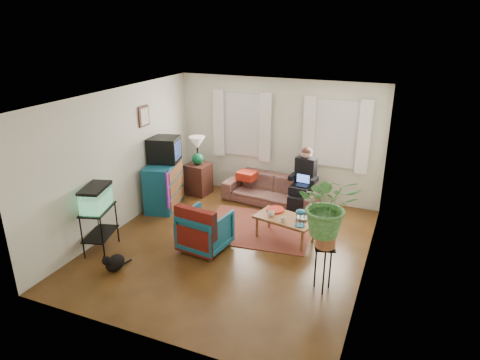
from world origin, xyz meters
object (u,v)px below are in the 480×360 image
at_px(dresser, 164,185).
at_px(aquarium_stand, 100,230).
at_px(coffee_table, 285,228).
at_px(sofa, 271,186).
at_px(armchair, 205,228).
at_px(side_table, 198,179).
at_px(plant_stand, 323,268).

distance_m(dresser, aquarium_stand, 2.00).
relative_size(dresser, coffee_table, 1.03).
bearing_deg(sofa, armchair, -93.97).
height_order(armchair, coffee_table, armchair).
relative_size(side_table, dresser, 0.65).
distance_m(sofa, side_table, 1.68).
relative_size(armchair, coffee_table, 0.73).
height_order(sofa, armchair, sofa).
bearing_deg(dresser, aquarium_stand, -104.98).
xyz_separation_m(aquarium_stand, armchair, (1.62, 0.74, -0.01)).
relative_size(dresser, plant_stand, 1.48).
distance_m(dresser, armchair, 2.05).
relative_size(dresser, aquarium_stand, 1.38).
bearing_deg(sofa, aquarium_stand, -117.73).
bearing_deg(aquarium_stand, sofa, 40.09).
xyz_separation_m(sofa, aquarium_stand, (-2.03, -3.03, -0.00)).
relative_size(side_table, coffee_table, 0.67).
relative_size(dresser, armchair, 1.40).
xyz_separation_m(sofa, plant_stand, (1.72, -2.71, -0.03)).
bearing_deg(sofa, dresser, -146.91).
height_order(dresser, plant_stand, dresser).
xyz_separation_m(aquarium_stand, coffee_table, (2.79, 1.58, -0.17)).
bearing_deg(dresser, coffee_table, -23.25).
height_order(dresser, armchair, dresser).
height_order(sofa, plant_stand, sofa).
bearing_deg(armchair, dresser, -30.97).
height_order(side_table, armchair, armchair).
xyz_separation_m(sofa, dresser, (-2.02, -1.03, 0.09)).
relative_size(side_table, armchair, 0.92).
height_order(dresser, aquarium_stand, dresser).
bearing_deg(coffee_table, aquarium_stand, -138.41).
distance_m(dresser, plant_stand, 4.10).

